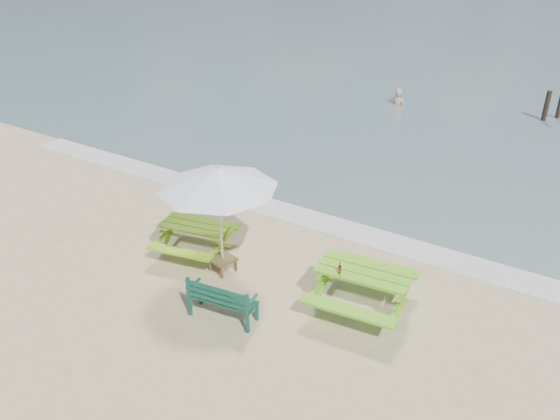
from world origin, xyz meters
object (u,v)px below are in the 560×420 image
Objects in this scene: patio_umbrella at (218,178)px; swimmer at (397,110)px; park_bench at (223,307)px; picnic_table_left at (196,239)px; beer_bottle at (340,269)px; picnic_table_right at (363,290)px; side_table at (223,264)px.

patio_umbrella is 14.14m from swimmer.
park_bench is 0.46× the size of patio_umbrella.
picnic_table_left is 3.75m from beer_bottle.
picnic_table_right reaches higher than side_table.
picnic_table_left is 13.58m from swimmer.
side_table is at bearing 128.00° from park_bench.
park_bench is at bearing -80.94° from swimmer.
side_table is 2.06m from patio_umbrella.
picnic_table_right is 1.56× the size of park_bench.
picnic_table_right reaches higher than swimmer.
swimmer is (-4.51, 13.39, -0.66)m from picnic_table_right.
picnic_table_right is at bearing 40.52° from beer_bottle.
picnic_table_right is at bearing -71.39° from swimmer.
patio_umbrella is at bearing 128.00° from park_bench.
beer_bottle is at bearing 38.97° from park_bench.
picnic_table_left is 0.67× the size of patio_umbrella.
picnic_table_left reaches higher than swimmer.
patio_umbrella is at bearing 90.00° from side_table.
swimmer is at bearing 108.61° from picnic_table_right.
picnic_table_right is 3.61m from patio_umbrella.
picnic_table_right is 1.18× the size of swimmer.
patio_umbrella reaches higher than side_table.
swimmer is (-4.14, 13.70, -1.18)m from beer_bottle.
beer_bottle is (2.72, 0.14, 0.76)m from side_table.
side_table is 2.83m from beer_bottle.
side_table is (0.98, -0.28, -0.19)m from picnic_table_left.
park_bench is at bearing -141.03° from beer_bottle.
beer_bottle is at bearing -2.17° from picnic_table_left.
swimmer is (-0.44, 13.56, -0.60)m from picnic_table_left.
patio_umbrella is (0.98, -0.28, 1.87)m from picnic_table_left.
picnic_table_right is at bearing 8.41° from side_table.
beer_bottle is 14.36m from swimmer.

